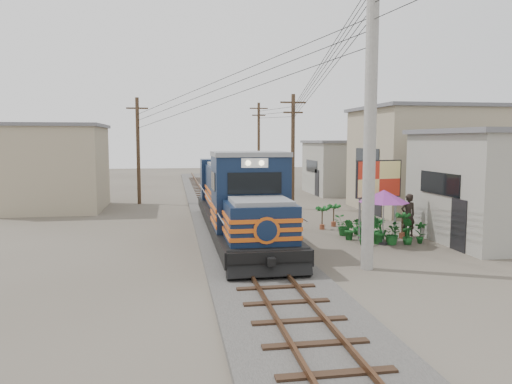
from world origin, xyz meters
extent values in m
plane|color=#473F35|center=(0.00, 0.00, 0.00)|extent=(120.00, 120.00, 0.00)
cube|color=#595651|center=(0.00, 10.00, 0.08)|extent=(3.60, 70.00, 0.16)
cube|color=#51331E|center=(-0.54, 10.00, 0.26)|extent=(0.08, 70.00, 0.12)
cube|color=#51331E|center=(0.54, 10.00, 0.26)|extent=(0.08, 70.00, 0.12)
cube|color=black|center=(0.00, 5.67, 0.74)|extent=(2.68, 14.78, 0.51)
cube|color=black|center=(0.00, 1.05, 0.46)|extent=(2.03, 2.96, 0.60)
cube|color=black|center=(0.00, 10.29, 0.46)|extent=(2.03, 2.96, 0.60)
cube|color=#0E1B33|center=(0.00, -0.06, 1.52)|extent=(2.20, 2.22, 1.39)
cube|color=#0E1B33|center=(0.00, 2.25, 2.26)|extent=(2.63, 2.40, 2.86)
cube|color=slate|center=(0.00, 2.25, 3.74)|extent=(2.68, 2.52, 0.17)
cube|color=black|center=(0.00, 1.04, 2.77)|extent=(1.88, 0.06, 0.74)
cube|color=white|center=(0.00, 1.03, 3.46)|extent=(0.92, 0.06, 0.32)
cube|color=#0E1B33|center=(0.00, 7.98, 1.89)|extent=(2.09, 9.05, 2.12)
cube|color=slate|center=(0.00, 7.98, 3.00)|extent=(1.88, 9.05, 0.17)
cube|color=#CA5213|center=(0.00, 5.67, 1.24)|extent=(2.72, 14.78, 0.13)
cube|color=#CA5213|center=(0.00, 5.67, 1.52)|extent=(2.72, 14.78, 0.13)
cube|color=#CA5213|center=(0.00, 5.67, 1.80)|extent=(2.72, 14.78, 0.13)
cylinder|color=#9E9B93|center=(3.50, -0.50, 5.00)|extent=(0.40, 0.40, 10.00)
cylinder|color=#4C3826|center=(4.50, 14.00, 3.50)|extent=(0.24, 0.24, 7.00)
cube|color=#4C3826|center=(4.50, 14.00, 6.50)|extent=(1.60, 0.10, 0.10)
cube|color=#4C3826|center=(4.50, 14.00, 5.90)|extent=(1.20, 0.10, 0.10)
cylinder|color=#4C3826|center=(4.80, 28.00, 3.75)|extent=(0.24, 0.24, 7.50)
cube|color=#4C3826|center=(4.80, 28.00, 7.00)|extent=(1.60, 0.10, 0.10)
cube|color=#4C3826|center=(4.80, 28.00, 6.40)|extent=(1.20, 0.10, 0.10)
cylinder|color=#4C3826|center=(-5.00, 18.00, 3.50)|extent=(0.24, 0.24, 7.00)
cube|color=#4C3826|center=(-5.00, 18.00, 6.50)|extent=(1.60, 0.10, 0.10)
cube|color=#4C3826|center=(-5.00, 18.00, 5.90)|extent=(1.20, 0.10, 0.10)
cube|color=black|center=(7.98, 3.00, 2.48)|extent=(0.05, 3.00, 0.90)
cube|color=gray|center=(12.50, 12.00, 3.00)|extent=(8.00, 7.00, 6.00)
cube|color=slate|center=(12.50, 12.00, 6.10)|extent=(8.40, 7.35, 0.20)
cube|color=black|center=(8.48, 12.00, 3.30)|extent=(0.05, 3.50, 0.90)
cube|color=gray|center=(11.00, 22.00, 2.00)|extent=(6.00, 6.00, 4.00)
cube|color=slate|center=(11.00, 22.00, 4.10)|extent=(6.30, 6.30, 0.20)
cube|color=black|center=(7.98, 22.00, 2.20)|extent=(0.05, 3.00, 0.90)
cube|color=gray|center=(-10.00, 16.00, 2.50)|extent=(6.00, 6.00, 5.00)
cube|color=slate|center=(-10.00, 16.00, 5.10)|extent=(6.30, 6.30, 0.20)
cylinder|color=#99999E|center=(4.95, 3.94, 1.25)|extent=(0.10, 0.10, 2.50)
cylinder|color=#99999E|center=(6.71, 4.30, 1.25)|extent=(0.10, 0.10, 2.50)
cube|color=black|center=(5.83, 4.12, 2.60)|extent=(2.18, 0.56, 1.60)
cube|color=red|center=(5.83, 4.09, 2.60)|extent=(2.07, 0.50, 1.50)
cylinder|color=black|center=(5.62, 3.07, 0.05)|extent=(0.41, 0.41, 0.10)
cylinder|color=#99999E|center=(5.62, 3.07, 1.02)|extent=(0.05, 0.05, 2.03)
cone|color=#722775|center=(5.62, 3.07, 1.99)|extent=(2.59, 2.59, 0.51)
imported|color=black|center=(7.43, 4.54, 0.95)|extent=(0.73, 0.51, 1.90)
imported|color=#17521E|center=(4.75, 3.04, 0.47)|extent=(0.60, 0.58, 0.95)
imported|color=#17521E|center=(5.42, 3.21, 0.56)|extent=(0.73, 0.65, 1.12)
imported|color=#17521E|center=(5.95, 3.03, 0.45)|extent=(0.73, 0.83, 0.90)
imported|color=#17521E|center=(6.63, 2.92, 0.36)|extent=(0.52, 0.52, 0.73)
imported|color=#17521E|center=(7.25, 3.04, 0.46)|extent=(0.58, 0.51, 0.93)
imported|color=#17521E|center=(4.60, 4.16, 0.45)|extent=(0.44, 0.53, 0.90)
imported|color=#17521E|center=(5.24, 4.11, 0.53)|extent=(1.26, 1.24, 1.06)
imported|color=#17521E|center=(5.89, 4.02, 0.46)|extent=(0.68, 0.68, 0.93)
imported|color=#17521E|center=(6.68, 4.11, 0.30)|extent=(0.35, 0.26, 0.60)
imported|color=#17521E|center=(7.28, 4.29, 0.43)|extent=(0.52, 0.58, 0.87)
imported|color=#17521E|center=(4.66, 5.15, 0.45)|extent=(0.93, 0.84, 0.90)
imported|color=#17521E|center=(5.41, 5.38, 0.37)|extent=(0.42, 0.42, 0.73)
imported|color=#17521E|center=(5.94, 5.38, 0.52)|extent=(0.66, 0.58, 1.04)
camera|label=1|loc=(-2.77, -15.78, 4.25)|focal=35.00mm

